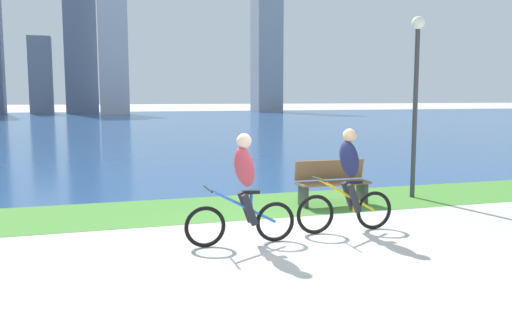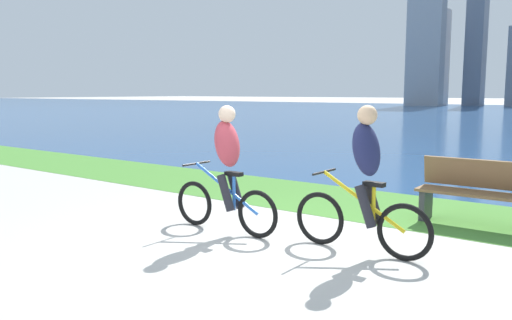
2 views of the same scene
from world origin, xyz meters
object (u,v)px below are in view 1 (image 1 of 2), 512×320
bench_near_path (332,183)px  lamppost_tall (416,80)px  cyclist_lead (243,189)px  cyclist_trailing (348,181)px

bench_near_path → lamppost_tall: lamppost_tall is taller
bench_near_path → cyclist_lead: bearing=-137.6°
cyclist_lead → cyclist_trailing: bearing=7.3°
cyclist_trailing → lamppost_tall: lamppost_tall is taller
cyclist_trailing → lamppost_tall: size_ratio=0.44×
bench_near_path → cyclist_trailing: bearing=-108.7°
cyclist_lead → bench_near_path: 3.42m
lamppost_tall → cyclist_lead: bearing=-151.1°
cyclist_lead → lamppost_tall: bearing=28.9°
lamppost_tall → cyclist_trailing: bearing=-140.1°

